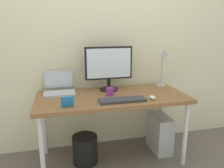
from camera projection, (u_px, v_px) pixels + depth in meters
The scene contains 12 objects.
ground_plane at pixel (112, 158), 2.45m from camera, with size 6.00×6.00×0.00m, color #665B51.
back_wall at pixel (103, 35), 2.51m from camera, with size 4.40×0.04×2.60m, color beige.
desk at pixel (112, 101), 2.29m from camera, with size 1.51×0.68×0.72m.
monitor at pixel (109, 66), 2.41m from camera, with size 0.51×0.20×0.47m.
laptop at pixel (59, 88), 2.36m from camera, with size 0.32×0.28×0.22m.
desk_lamp at pixel (164, 58), 2.54m from camera, with size 0.11×0.16×0.47m.
keyboard at pixel (122, 100), 2.10m from camera, with size 0.44×0.14×0.02m, color #333338.
mouse at pixel (152, 97), 2.16m from camera, with size 0.06×0.09×0.03m, color silver.
coffee_mug at pixel (110, 92), 2.27m from camera, with size 0.11×0.07×0.08m.
photo_frame at pixel (67, 102), 1.94m from camera, with size 0.11×0.02×0.09m, color #1E72BF.
computer_tower at pixel (160, 133), 2.58m from camera, with size 0.18×0.36×0.42m, color #B2B2B7.
wastebasket at pixel (85, 149), 2.35m from camera, with size 0.26×0.26×0.30m, color black.
Camera 1 is at (-0.52, -2.11, 1.39)m, focal length 36.01 mm.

